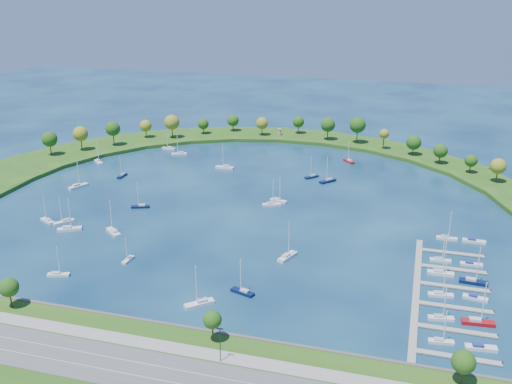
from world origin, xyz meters
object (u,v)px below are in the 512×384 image
(moored_boat_16, at_px, (122,175))
(docked_boat_4, at_px, (441,294))
(moored_boat_1, at_px, (225,167))
(docked_boat_5, at_px, (475,298))
(moored_boat_7, at_px, (128,259))
(moored_boat_17, at_px, (98,161))
(docked_boat_3, at_px, (478,321))
(docked_boat_7, at_px, (473,281))
(moored_boat_6, at_px, (179,153))
(moored_boat_10, at_px, (169,148))
(docked_boat_0, at_px, (441,340))
(moored_boat_13, at_px, (69,228))
(docked_boat_1, at_px, (481,347))
(moored_boat_14, at_px, (328,180))
(moored_boat_11, at_px, (113,231))
(moored_boat_12, at_px, (349,161))
(moored_boat_5, at_px, (58,274))
(moored_boat_15, at_px, (140,206))
(moored_boat_8, at_px, (47,220))
(docked_boat_11, at_px, (474,241))
(moored_boat_0, at_px, (287,256))
(docked_boat_10, at_px, (447,237))
(docked_boat_6, at_px, (440,272))
(dock_system, at_px, (440,295))
(moored_boat_19, at_px, (271,204))
(moored_boat_4, at_px, (64,221))
(docked_boat_2, at_px, (441,317))
(docked_boat_8, at_px, (440,259))
(moored_boat_9, at_px, (78,186))
(docked_boat_9, at_px, (471,264))
(moored_boat_20, at_px, (243,291))
(harbor_tower, at_px, (280,132))
(moored_boat_21, at_px, (278,200))

(moored_boat_16, distance_m, docked_boat_4, 174.43)
(moored_boat_1, distance_m, docked_boat_5, 159.80)
(moored_boat_7, height_order, moored_boat_17, moored_boat_17)
(moored_boat_16, xyz_separation_m, docked_boat_3, (165.72, -93.27, 0.09))
(docked_boat_4, relative_size, docked_boat_7, 0.87)
(moored_boat_6, relative_size, docked_boat_4, 1.09)
(moored_boat_10, distance_m, moored_boat_17, 43.95)
(docked_boat_0, xyz_separation_m, docked_boat_4, (-0.02, 26.63, 0.03))
(moored_boat_13, height_order, docked_boat_1, moored_boat_13)
(moored_boat_14, bearing_deg, docked_boat_4, 68.40)
(moored_boat_11, distance_m, moored_boat_12, 143.86)
(moored_boat_5, xyz_separation_m, moored_boat_15, (-1.68, 65.26, 0.02))
(moored_boat_8, relative_size, docked_boat_11, 1.34)
(moored_boat_0, xyz_separation_m, docked_boat_10, (55.65, 32.98, -0.08))
(moored_boat_0, bearing_deg, docked_boat_6, -67.61)
(dock_system, distance_m, moored_boat_19, 94.46)
(docked_boat_7, relative_size, docked_boat_10, 1.16)
(docked_boat_10, bearing_deg, moored_boat_4, -170.59)
(moored_boat_4, xyz_separation_m, docked_boat_0, (149.41, -45.26, -0.06))
(moored_boat_4, distance_m, moored_boat_17, 84.00)
(moored_boat_4, distance_m, moored_boat_11, 25.03)
(moored_boat_12, bearing_deg, docked_boat_2, 156.49)
(moored_boat_11, bearing_deg, moored_boat_8, 34.36)
(docked_boat_8, bearing_deg, moored_boat_14, 121.28)
(moored_boat_12, xyz_separation_m, docked_boat_11, (60.16, -90.83, -0.26))
(moored_boat_0, height_order, moored_boat_8, moored_boat_0)
(docked_boat_5, bearing_deg, moored_boat_9, 171.67)
(moored_boat_15, height_order, docked_boat_3, docked_boat_3)
(moored_boat_11, relative_size, docked_boat_5, 1.75)
(moored_boat_12, distance_m, docked_boat_4, 144.72)
(moored_boat_9, height_order, docked_boat_9, moored_boat_9)
(docked_boat_5, xyz_separation_m, docked_boat_8, (-10.46, 24.37, 0.30))
(docked_boat_1, bearing_deg, moored_boat_0, 140.59)
(moored_boat_20, bearing_deg, docked_boat_9, -132.22)
(harbor_tower, distance_m, moored_boat_6, 69.03)
(docked_boat_0, xyz_separation_m, docked_boat_3, (10.45, 12.89, 0.10))
(moored_boat_0, height_order, docked_boat_9, moored_boat_0)
(moored_boat_5, relative_size, moored_boat_11, 0.80)
(moored_boat_6, bearing_deg, moored_boat_16, 52.53)
(harbor_tower, xyz_separation_m, moored_boat_14, (43.37, -74.96, -3.12))
(moored_boat_11, relative_size, moored_boat_17, 1.11)
(docked_boat_7, relative_size, docked_boat_11, 1.55)
(dock_system, xyz_separation_m, moored_boat_0, (-53.03, 12.52, 0.62))
(moored_boat_14, distance_m, moored_boat_16, 104.08)
(moored_boat_5, distance_m, docked_boat_4, 127.16)
(moored_boat_0, bearing_deg, moored_boat_1, 50.79)
(docked_boat_2, bearing_deg, moored_boat_11, 157.22)
(moored_boat_4, xyz_separation_m, moored_boat_10, (-3.81, 114.17, -0.02))
(moored_boat_21, distance_m, docked_boat_10, 75.73)
(moored_boat_16, bearing_deg, moored_boat_1, 121.04)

